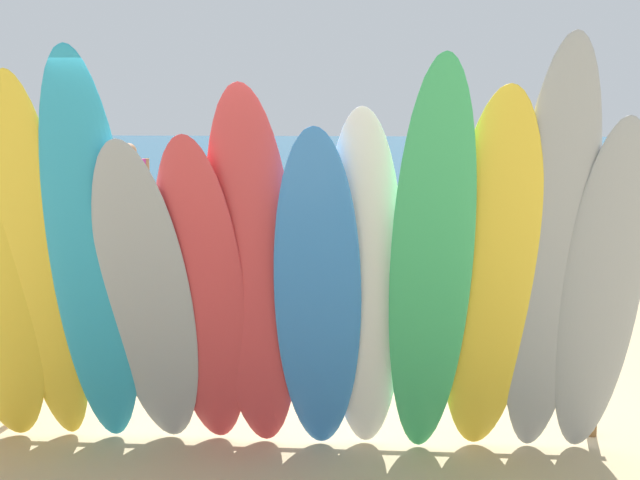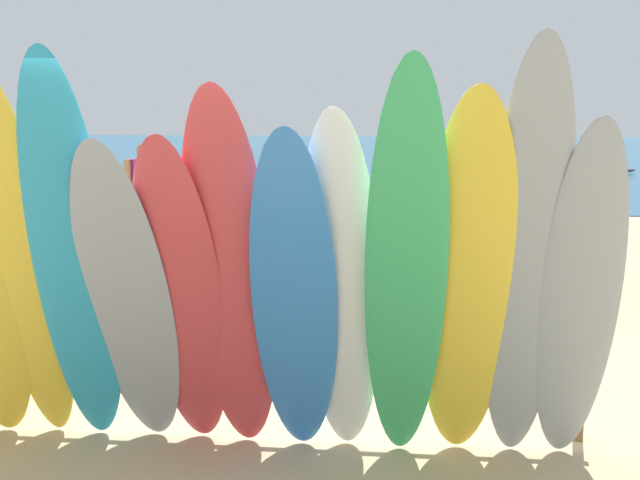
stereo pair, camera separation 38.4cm
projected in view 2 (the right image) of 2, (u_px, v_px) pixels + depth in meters
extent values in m
plane|color=tan|center=(380.00, 203.00, 19.98)|extent=(60.00, 60.00, 0.00)
cube|color=#235B7F|center=(401.00, 155.00, 37.83)|extent=(60.00, 40.00, 0.02)
cylinder|color=brown|center=(4.00, 379.00, 6.43)|extent=(0.07, 0.07, 0.56)
cylinder|color=brown|center=(580.00, 401.00, 5.97)|extent=(0.07, 0.07, 0.56)
cylinder|color=brown|center=(281.00, 351.00, 6.15)|extent=(4.18, 0.06, 0.06)
ellipsoid|color=yellow|center=(24.00, 269.00, 5.56)|extent=(0.52, 1.01, 2.46)
ellipsoid|color=#289EC6|center=(73.00, 260.00, 5.48)|extent=(0.61, 1.06, 2.59)
ellipsoid|color=#999EA3|center=(128.00, 300.00, 5.55)|extent=(0.66, 0.97, 2.08)
ellipsoid|color=#D13D42|center=(182.00, 299.00, 5.52)|extent=(0.57, 0.92, 2.10)
ellipsoid|color=#D13D42|center=(231.00, 279.00, 5.43)|extent=(0.58, 0.91, 2.39)
ellipsoid|color=#337AD1|center=(295.00, 300.00, 5.38)|extent=(0.54, 0.92, 2.15)
ellipsoid|color=white|center=(341.00, 291.00, 5.39)|extent=(0.51, 0.90, 2.26)
ellipsoid|color=#38B266|center=(406.00, 275.00, 5.18)|extent=(0.55, 1.08, 2.53)
ellipsoid|color=yellow|center=(467.00, 285.00, 5.27)|extent=(0.62, 1.01, 2.38)
ellipsoid|color=#999EA3|center=(527.00, 265.00, 5.18)|extent=(0.51, 1.02, 2.64)
ellipsoid|color=#999EA3|center=(579.00, 300.00, 5.25)|extent=(0.51, 0.91, 2.21)
cylinder|color=#9E704C|center=(157.00, 230.00, 12.97)|extent=(0.12, 0.12, 0.82)
cylinder|color=#9E704C|center=(136.00, 232.00, 12.77)|extent=(0.12, 0.12, 0.82)
cube|color=#2D4CB2|center=(146.00, 207.00, 12.82)|extent=(0.44, 0.27, 0.20)
cube|color=#B23399|center=(145.00, 181.00, 12.76)|extent=(0.45, 0.45, 0.64)
sphere|color=#9E704C|center=(144.00, 151.00, 12.69)|extent=(0.23, 0.23, 0.23)
cylinder|color=#9E704C|center=(162.00, 177.00, 12.91)|extent=(0.10, 0.10, 0.57)
cylinder|color=#9E704C|center=(128.00, 179.00, 12.59)|extent=(0.10, 0.10, 0.57)
cylinder|color=#9E704C|center=(278.00, 227.00, 13.51)|extent=(0.11, 0.11, 0.75)
cylinder|color=#9E704C|center=(291.00, 229.00, 13.28)|extent=(0.11, 0.11, 0.75)
cube|color=#2D4CB2|center=(284.00, 208.00, 13.35)|extent=(0.40, 0.25, 0.18)
cube|color=orange|center=(284.00, 184.00, 13.30)|extent=(0.42, 0.41, 0.58)
sphere|color=#9E704C|center=(284.00, 158.00, 13.23)|extent=(0.21, 0.21, 0.21)
cylinder|color=#9E704C|center=(274.00, 181.00, 13.48)|extent=(0.09, 0.09, 0.52)
cylinder|color=#9E704C|center=(294.00, 183.00, 13.10)|extent=(0.09, 0.09, 0.52)
cylinder|color=#B7B7BC|center=(18.00, 309.00, 9.19)|extent=(0.02, 0.02, 0.28)
cylinder|color=#B7B7BC|center=(60.00, 308.00, 9.26)|extent=(0.02, 0.02, 0.28)
cylinder|color=#B7B7BC|center=(23.00, 301.00, 9.55)|extent=(0.02, 0.02, 0.28)
cylinder|color=#B7B7BC|center=(63.00, 300.00, 9.63)|extent=(0.02, 0.02, 0.28)
cube|color=red|center=(40.00, 290.00, 9.38)|extent=(0.61, 0.57, 0.03)
cube|color=red|center=(43.00, 259.00, 9.65)|extent=(0.54, 0.36, 0.53)
ellipsoid|color=#4C515B|center=(570.00, 169.00, 27.97)|extent=(4.02, 0.92, 0.32)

